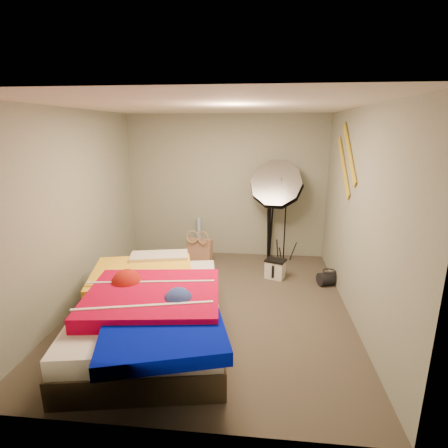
# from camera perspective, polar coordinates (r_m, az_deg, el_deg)

# --- Properties ---
(floor) EXTENTS (4.00, 4.00, 0.00)m
(floor) POSITION_cam_1_polar(r_m,az_deg,el_deg) (4.74, -2.00, -13.06)
(floor) COLOR #4E463A
(floor) RESTS_ON ground
(ceiling) EXTENTS (4.00, 4.00, 0.00)m
(ceiling) POSITION_cam_1_polar(r_m,az_deg,el_deg) (4.18, -2.33, 18.70)
(ceiling) COLOR silver
(ceiling) RESTS_ON wall_back
(wall_back) EXTENTS (3.50, 0.00, 3.50)m
(wall_back) POSITION_cam_1_polar(r_m,az_deg,el_deg) (6.24, 0.40, 6.08)
(wall_back) COLOR gray
(wall_back) RESTS_ON floor
(wall_front) EXTENTS (3.50, 0.00, 3.50)m
(wall_front) POSITION_cam_1_polar(r_m,az_deg,el_deg) (2.43, -8.78, -9.30)
(wall_front) COLOR gray
(wall_front) RESTS_ON floor
(wall_left) EXTENTS (0.00, 4.00, 4.00)m
(wall_left) POSITION_cam_1_polar(r_m,az_deg,el_deg) (4.85, -23.10, 2.14)
(wall_left) COLOR gray
(wall_left) RESTS_ON floor
(wall_right) EXTENTS (0.00, 4.00, 4.00)m
(wall_right) POSITION_cam_1_polar(r_m,az_deg,el_deg) (4.41, 21.01, 1.13)
(wall_right) COLOR gray
(wall_right) RESTS_ON floor
(tote_bag) EXTENTS (0.47, 0.29, 0.45)m
(tote_bag) POSITION_cam_1_polar(r_m,az_deg,el_deg) (6.03, -4.02, -4.46)
(tote_bag) COLOR tan
(tote_bag) RESTS_ON floor
(wrapping_roll) EXTENTS (0.11, 0.21, 0.68)m
(wrapping_roll) POSITION_cam_1_polar(r_m,az_deg,el_deg) (6.42, -4.09, -2.05)
(wrapping_roll) COLOR #4B7FB9
(wrapping_roll) RESTS_ON floor
(camera_case) EXTENTS (0.33, 0.29, 0.28)m
(camera_case) POSITION_cam_1_polar(r_m,az_deg,el_deg) (5.52, 8.35, -7.35)
(camera_case) COLOR white
(camera_case) RESTS_ON floor
(duffel_bag) EXTENTS (0.37, 0.30, 0.20)m
(duffel_bag) POSITION_cam_1_polar(r_m,az_deg,el_deg) (5.48, 16.74, -8.51)
(duffel_bag) COLOR black
(duffel_bag) RESTS_ON floor
(wall_stripe_upper) EXTENTS (0.02, 0.91, 0.78)m
(wall_stripe_upper) POSITION_cam_1_polar(r_m,az_deg,el_deg) (4.88, 19.79, 10.88)
(wall_stripe_upper) COLOR gold
(wall_stripe_upper) RESTS_ON wall_right
(wall_stripe_lower) EXTENTS (0.02, 0.91, 0.78)m
(wall_stripe_lower) POSITION_cam_1_polar(r_m,az_deg,el_deg) (5.13, 18.95, 8.89)
(wall_stripe_lower) COLOR gold
(wall_stripe_lower) RESTS_ON wall_right
(bed) EXTENTS (1.93, 2.51, 0.63)m
(bed) POSITION_cam_1_polar(r_m,az_deg,el_deg) (4.05, -11.68, -13.57)
(bed) COLOR #403322
(bed) RESTS_ON floor
(photo_umbrella) EXTENTS (1.15, 0.90, 1.86)m
(photo_umbrella) POSITION_cam_1_polar(r_m,az_deg,el_deg) (5.91, 8.61, 6.20)
(photo_umbrella) COLOR black
(photo_umbrella) RESTS_ON floor
(camera_tripod) EXTENTS (0.08, 0.08, 1.29)m
(camera_tripod) POSITION_cam_1_polar(r_m,az_deg,el_deg) (6.17, 7.48, 1.00)
(camera_tripod) COLOR black
(camera_tripod) RESTS_ON floor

